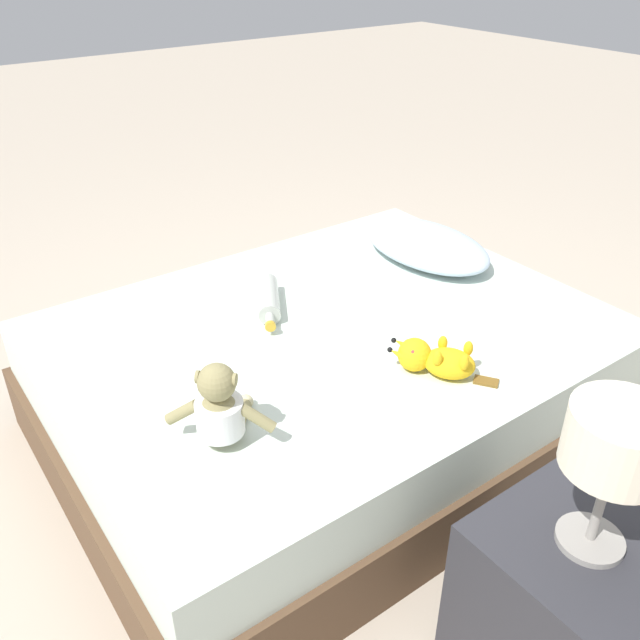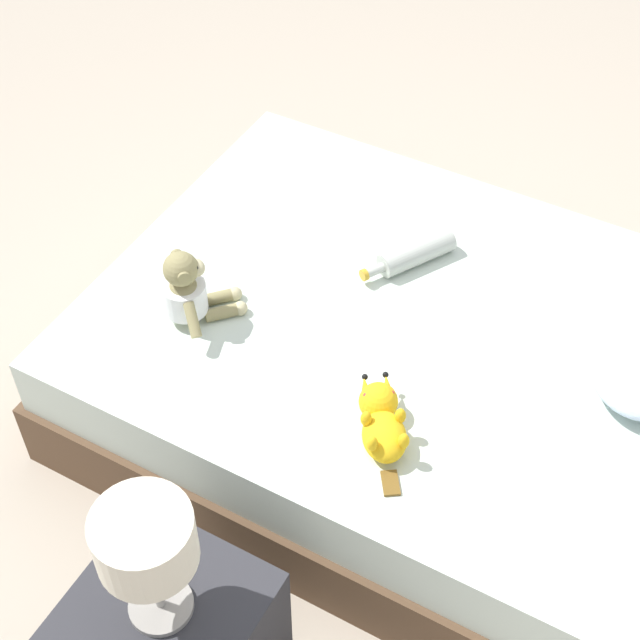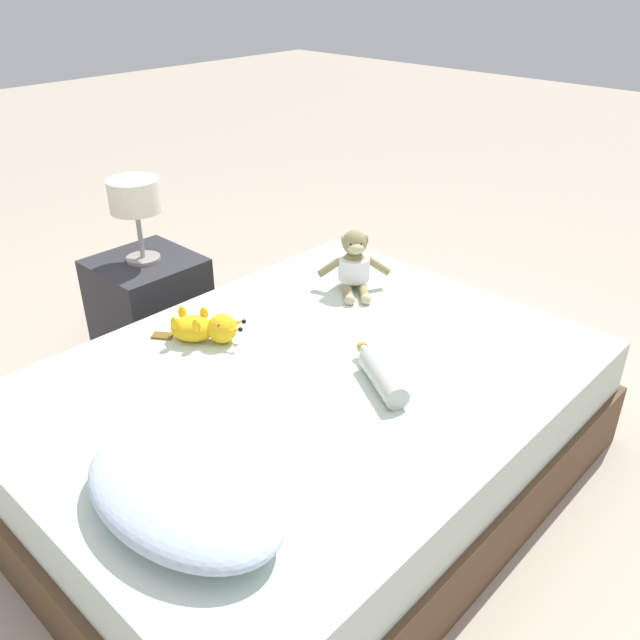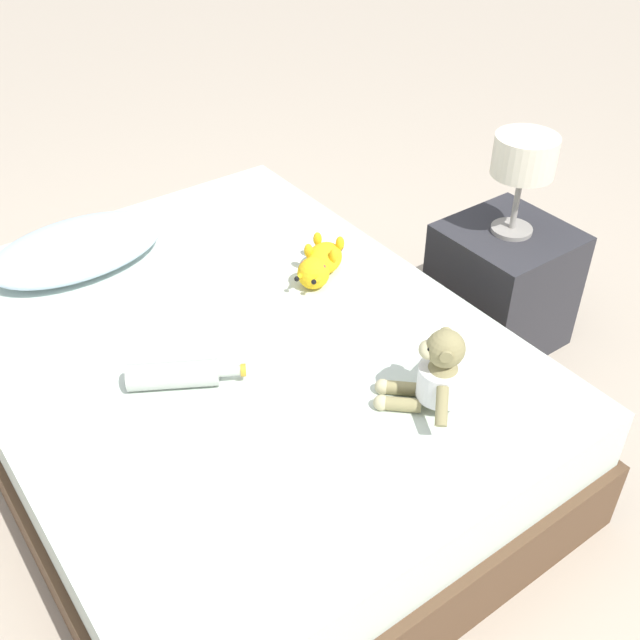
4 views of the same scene
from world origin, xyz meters
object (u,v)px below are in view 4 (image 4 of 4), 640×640
pillow (77,248)px  nightstand (501,286)px  plush_yellow_creature (320,264)px  plush_monkey (438,376)px  bedside_lamp (524,160)px  bed (235,391)px  glass_bottle (176,375)px

pillow → nightstand: size_ratio=1.28×
pillow → nightstand: 1.46m
nightstand → plush_yellow_creature: bearing=163.4°
plush_yellow_creature → pillow: bearing=138.2°
nightstand → plush_monkey: bearing=-149.8°
plush_yellow_creature → bedside_lamp: bearing=-16.6°
bedside_lamp → bed: bearing=174.4°
glass_bottle → nightstand: (1.26, -0.01, -0.23)m
pillow → bedside_lamp: 1.46m
nightstand → bedside_lamp: bedside_lamp is taller
plush_yellow_creature → nightstand: plush_yellow_creature is taller
nightstand → bedside_lamp: bearing=90.0°
plush_yellow_creature → glass_bottle: (-0.60, -0.19, -0.01)m
bed → bedside_lamp: (1.05, -0.10, 0.51)m
plush_yellow_creature → bed: bearing=-166.2°
bed → plush_monkey: plush_monkey is taller
nightstand → bed: bearing=174.4°
pillow → plush_monkey: (0.48, -1.16, 0.04)m
plush_monkey → nightstand: plush_monkey is taller
bed → pillow: size_ratio=3.10×
nightstand → glass_bottle: bearing=179.8°
glass_bottle → nightstand: bearing=-0.2°
pillow → plush_monkey: size_ratio=2.27×
pillow → bedside_lamp: (1.25, -0.72, 0.24)m
plush_monkey → nightstand: bearing=30.2°
plush_yellow_creature → nightstand: bearing=-16.6°
bedside_lamp → pillow: bearing=150.0°
plush_monkey → bedside_lamp: 0.91m
plush_yellow_creature → nightstand: 0.73m
pillow → glass_bottle: (-0.02, -0.71, -0.02)m
bedside_lamp → nightstand: bearing=-90.0°
plush_yellow_creature → plush_monkey: bearing=-99.2°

